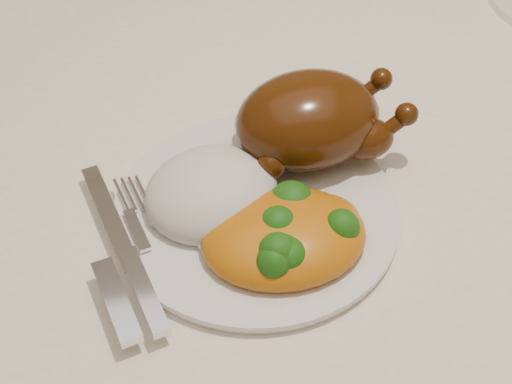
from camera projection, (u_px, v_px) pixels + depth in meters
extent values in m
cube|color=brown|center=(295.00, 151.00, 0.75)|extent=(1.60, 0.90, 0.04)
cube|color=white|center=(296.00, 134.00, 0.73)|extent=(1.72, 1.02, 0.01)
cylinder|color=silver|center=(256.00, 212.00, 0.65)|extent=(0.32, 0.32, 0.01)
ellipsoid|color=#482007|center=(308.00, 120.00, 0.66)|extent=(0.15, 0.12, 0.09)
ellipsoid|color=#482007|center=(299.00, 108.00, 0.64)|extent=(0.07, 0.05, 0.04)
ellipsoid|color=#482007|center=(366.00, 139.00, 0.66)|extent=(0.05, 0.04, 0.04)
sphere|color=#482007|center=(407.00, 114.00, 0.66)|extent=(0.02, 0.02, 0.02)
ellipsoid|color=#482007|center=(343.00, 103.00, 0.70)|extent=(0.05, 0.04, 0.04)
sphere|color=#482007|center=(381.00, 79.00, 0.69)|extent=(0.02, 0.02, 0.02)
sphere|color=#482007|center=(272.00, 164.00, 0.64)|extent=(0.03, 0.03, 0.03)
sphere|color=#482007|center=(251.00, 120.00, 0.68)|extent=(0.03, 0.03, 0.03)
ellipsoid|color=silver|center=(212.00, 194.00, 0.64)|extent=(0.15, 0.14, 0.06)
ellipsoid|color=orange|center=(284.00, 237.00, 0.60)|extent=(0.14, 0.11, 0.05)
ellipsoid|color=orange|center=(323.00, 221.00, 0.62)|extent=(0.06, 0.06, 0.03)
ellipsoid|color=#0F440B|center=(287.00, 231.00, 0.61)|extent=(0.03, 0.03, 0.03)
ellipsoid|color=#0F440B|center=(278.00, 226.00, 0.60)|extent=(0.03, 0.03, 0.03)
ellipsoid|color=#0F440B|center=(276.00, 248.00, 0.59)|extent=(0.03, 0.03, 0.03)
ellipsoid|color=#0F440B|center=(291.00, 201.00, 0.62)|extent=(0.04, 0.04, 0.03)
ellipsoid|color=#0F440B|center=(274.00, 262.00, 0.57)|extent=(0.03, 0.03, 0.03)
ellipsoid|color=#0F440B|center=(341.00, 228.00, 0.60)|extent=(0.03, 0.03, 0.03)
ellipsoid|color=#0F440B|center=(320.00, 229.00, 0.61)|extent=(0.03, 0.03, 0.03)
ellipsoid|color=#0F440B|center=(287.00, 254.00, 0.57)|extent=(0.03, 0.03, 0.03)
ellipsoid|color=#0F440B|center=(317.00, 240.00, 0.60)|extent=(0.03, 0.03, 0.03)
ellipsoid|color=#0F440B|center=(278.00, 252.00, 0.57)|extent=(0.03, 0.03, 0.03)
ellipsoid|color=#0F440B|center=(284.00, 253.00, 0.58)|extent=(0.04, 0.04, 0.04)
cube|color=silver|center=(110.00, 216.00, 0.63)|extent=(0.05, 0.13, 0.00)
cube|color=silver|center=(116.00, 301.00, 0.56)|extent=(0.04, 0.09, 0.01)
cube|color=silver|center=(144.00, 291.00, 0.57)|extent=(0.03, 0.09, 0.01)
cube|color=silver|center=(135.00, 211.00, 0.63)|extent=(0.04, 0.10, 0.00)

